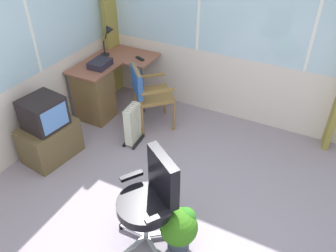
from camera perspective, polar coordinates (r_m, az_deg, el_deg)
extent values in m
cube|color=gray|center=(3.54, 0.23, -17.21)|extent=(5.41, 5.26, 0.06)
cube|color=silver|center=(4.34, -26.04, -0.99)|extent=(4.41, 0.06, 0.91)
cube|color=white|center=(4.23, -23.06, 18.54)|extent=(0.04, 0.07, 1.65)
cube|color=silver|center=(4.85, 12.46, 5.98)|extent=(0.06, 4.26, 0.91)
cube|color=white|center=(4.28, 24.32, 18.43)|extent=(0.07, 0.04, 1.65)
cube|color=olive|center=(5.22, -9.61, 18.85)|extent=(0.33, 0.08, 2.64)
cube|color=#915441|center=(4.95, -10.50, 10.60)|extent=(1.14, 0.52, 0.02)
cube|color=#915441|center=(4.96, -4.34, 11.12)|extent=(0.52, 0.33, 0.02)
cube|color=brown|center=(4.90, -12.34, 5.01)|extent=(0.40, 0.48, 0.71)
cylinder|color=#4C4C51|center=(4.90, -4.24, 5.91)|extent=(0.04, 0.04, 0.72)
cylinder|color=#4C4C51|center=(4.91, -15.71, 4.59)|extent=(0.04, 0.04, 0.72)
cylinder|color=black|center=(5.10, -10.47, 11.62)|extent=(0.13, 0.13, 0.02)
cylinder|color=black|center=(5.06, -10.60, 12.74)|extent=(0.02, 0.02, 0.20)
cylinder|color=black|center=(5.00, -10.23, 15.00)|extent=(0.03, 0.09, 0.19)
cone|color=black|center=(5.00, -9.55, 15.57)|extent=(0.14, 0.14, 0.12)
cube|color=black|center=(4.90, -4.70, 11.13)|extent=(0.10, 0.16, 0.02)
cube|color=#262230|center=(4.75, -11.25, 10.14)|extent=(0.31, 0.25, 0.09)
cylinder|color=olive|center=(4.59, 1.04, 1.60)|extent=(0.04, 0.04, 0.44)
cylinder|color=olive|center=(4.94, -0.48, 4.35)|extent=(0.04, 0.04, 0.44)
cylinder|color=olive|center=(4.50, -4.32, 0.71)|extent=(0.04, 0.04, 0.44)
cylinder|color=olive|center=(4.86, -5.49, 3.57)|extent=(0.04, 0.04, 0.44)
cube|color=olive|center=(4.59, -2.39, 5.12)|extent=(0.68, 0.68, 0.04)
cube|color=olive|center=(4.44, -5.22, 7.13)|extent=(0.34, 0.32, 0.40)
cube|color=#2E58A3|center=(4.43, -5.24, 7.35)|extent=(0.37, 0.36, 0.33)
cube|color=olive|center=(4.31, -1.71, 5.76)|extent=(0.33, 0.34, 0.03)
cube|color=olive|center=(4.69, -3.12, 8.33)|extent=(0.33, 0.34, 0.03)
cube|color=#B7B7BF|center=(3.35, -2.56, -19.45)|extent=(0.19, 0.25, 0.02)
cube|color=#B7B7BF|center=(3.43, -1.22, -17.44)|extent=(0.20, 0.24, 0.02)
cylinder|color=black|center=(3.47, 1.18, -17.33)|extent=(0.05, 0.05, 0.05)
cube|color=#B7B7BF|center=(3.51, -3.20, -15.92)|extent=(0.28, 0.13, 0.02)
cylinder|color=black|center=(3.61, -2.77, -14.42)|extent=(0.05, 0.05, 0.05)
cube|color=#B7B7BF|center=(3.47, -5.76, -16.88)|extent=(0.04, 0.28, 0.02)
cylinder|color=black|center=(3.54, -7.77, -16.24)|extent=(0.05, 0.05, 0.05)
cube|color=#B7B7BF|center=(3.37, -5.48, -19.08)|extent=(0.28, 0.11, 0.02)
cylinder|color=#B7B7BF|center=(3.27, -3.78, -15.66)|extent=(0.05, 0.05, 0.37)
cylinder|color=black|center=(3.10, -3.94, -13.07)|extent=(0.50, 0.50, 0.09)
cube|color=black|center=(2.95, -0.83, -8.35)|extent=(0.31, 0.40, 0.45)
cube|color=black|center=(3.18, -6.12, -8.25)|extent=(0.21, 0.17, 0.04)
cube|color=black|center=(2.84, -1.67, -14.99)|extent=(0.21, 0.17, 0.04)
cube|color=brown|center=(4.38, -19.00, -2.38)|extent=(0.69, 0.52, 0.46)
cube|color=black|center=(4.15, -20.07, 2.09)|extent=(0.47, 0.45, 0.36)
cube|color=#5B8AD8|center=(4.01, -18.29, 1.20)|extent=(0.34, 0.05, 0.28)
cube|color=#262628|center=(4.29, -18.22, 1.37)|extent=(0.29, 0.25, 0.07)
cube|color=silver|center=(4.27, -6.71, -0.56)|extent=(0.03, 0.10, 0.51)
cube|color=silver|center=(4.30, -6.45, -0.26)|extent=(0.03, 0.10, 0.51)
cube|color=silver|center=(4.33, -6.19, 0.04)|extent=(0.03, 0.10, 0.51)
cube|color=silver|center=(4.36, -5.93, 0.34)|extent=(0.03, 0.10, 0.51)
cube|color=silver|center=(4.39, -5.68, 0.64)|extent=(0.03, 0.10, 0.51)
cube|color=silver|center=(4.42, -5.43, 0.92)|extent=(0.03, 0.10, 0.51)
cube|color=silver|center=(4.45, -5.19, 1.21)|extent=(0.03, 0.10, 0.51)
cube|color=black|center=(4.49, -4.93, -2.66)|extent=(0.31, 0.06, 0.03)
cube|color=black|center=(4.54, -6.51, -2.23)|extent=(0.31, 0.06, 0.03)
cube|color=silver|center=(4.46, -4.97, 1.75)|extent=(0.06, 0.09, 0.36)
cylinder|color=#3D455A|center=(3.35, 1.72, -18.55)|extent=(0.20, 0.20, 0.14)
sphere|color=#38781B|center=(3.19, 1.79, -16.43)|extent=(0.35, 0.35, 0.35)
sphere|color=#2F7B20|center=(3.17, 2.97, -14.99)|extent=(0.19, 0.19, 0.19)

